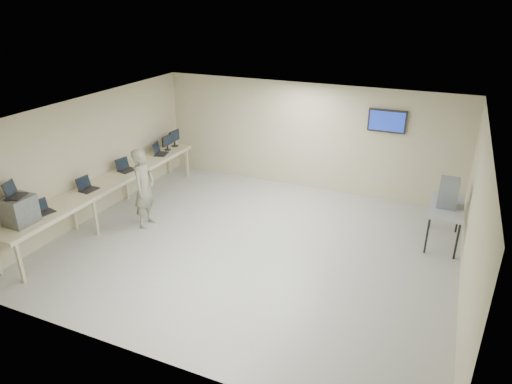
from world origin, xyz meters
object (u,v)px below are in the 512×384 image
at_px(equipment_box, 19,210).
at_px(soldier, 144,188).
at_px(workbench, 110,183).
at_px(side_table, 446,209).

xyz_separation_m(equipment_box, soldier, (1.07, 2.29, -0.27)).
xyz_separation_m(workbench, equipment_box, (-0.06, -2.37, 0.34)).
distance_m(equipment_box, soldier, 2.55).
relative_size(equipment_box, soldier, 0.30).
xyz_separation_m(workbench, side_table, (7.19, 1.75, -0.06)).
relative_size(workbench, soldier, 3.33).
distance_m(workbench, equipment_box, 2.39).
height_order(workbench, equipment_box, equipment_box).
relative_size(workbench, side_table, 4.27).
height_order(equipment_box, soldier, soldier).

